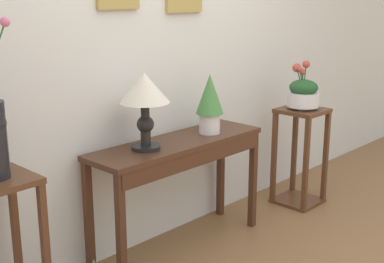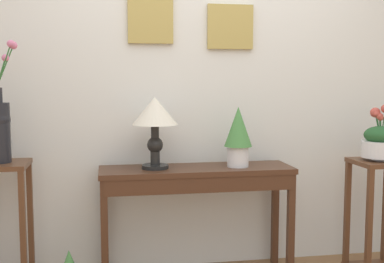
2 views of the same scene
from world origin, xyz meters
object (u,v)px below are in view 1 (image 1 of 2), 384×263
console_table (181,157)px  pedestal_stand_right (300,157)px  planter_bowl_wide_right (303,93)px  potted_plant_on_console (210,101)px  table_lamp (145,94)px  pedestal_stand_left (3,257)px

console_table → pedestal_stand_right: (1.25, -0.13, -0.25)m
planter_bowl_wide_right → potted_plant_on_console: bearing=172.7°
table_lamp → pedestal_stand_left: 1.19m
table_lamp → pedestal_stand_right: size_ratio=0.59×
pedestal_stand_left → potted_plant_on_console: bearing=-0.0°
potted_plant_on_console → pedestal_stand_right: 1.14m
table_lamp → pedestal_stand_left: table_lamp is taller
console_table → potted_plant_on_console: 0.44m
table_lamp → potted_plant_on_console: 0.57m
console_table → pedestal_stand_right: size_ratio=1.62×
table_lamp → planter_bowl_wide_right: bearing=-5.5°
potted_plant_on_console → pedestal_stand_left: bearing=180.0°
console_table → table_lamp: bearing=175.2°
console_table → pedestal_stand_right: 1.28m
potted_plant_on_console → pedestal_stand_right: potted_plant_on_console is taller
potted_plant_on_console → planter_bowl_wide_right: bearing=-7.3°
table_lamp → potted_plant_on_console: bearing=-2.3°
table_lamp → potted_plant_on_console: size_ratio=1.16×
pedestal_stand_right → table_lamp: bearing=174.4°
pedestal_stand_left → console_table: bearing=-0.1°
console_table → potted_plant_on_console: (0.28, 0.00, 0.33)m
table_lamp → planter_bowl_wide_right: 1.54m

